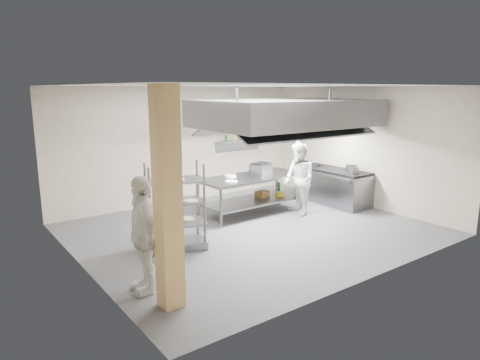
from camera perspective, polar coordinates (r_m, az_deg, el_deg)
floor at (r=9.17m, az=1.60°, el=-6.64°), size 7.00×7.00×0.00m
ceiling at (r=8.69m, az=1.72°, el=12.46°), size 7.00×7.00×0.00m
wall_back at (r=11.29m, az=-7.79°, el=4.62°), size 7.00×0.00×7.00m
wall_left at (r=7.23m, az=-20.76°, el=-0.20°), size 0.00×6.00×6.00m
wall_right at (r=11.28m, az=15.84°, el=4.27°), size 0.00×6.00×6.00m
column at (r=5.70m, az=-9.63°, el=-2.70°), size 0.30×0.30×3.00m
exhaust_hood at (r=9.85m, az=6.27°, el=8.85°), size 4.00×2.50×0.60m
hood_strip_a at (r=9.29m, az=2.10°, el=6.75°), size 1.60×0.12×0.04m
hood_strip_b at (r=10.50m, az=9.88°, el=7.19°), size 1.60×0.12×0.04m
wall_shelf at (r=12.12m, az=0.08°, el=5.23°), size 1.50×0.28×0.04m
island at (r=10.25m, az=1.57°, el=-1.97°), size 2.61×1.12×0.91m
island_worktop at (r=10.16m, az=1.58°, el=0.36°), size 2.61×1.12×0.06m
island_undershelf at (r=10.29m, az=1.56°, el=-2.80°), size 2.40×1.01×0.04m
pass_rack at (r=7.98m, az=-8.65°, el=-3.54°), size 1.22×0.91×1.62m
cooking_range at (r=11.46m, az=12.27°, el=-0.92°), size 0.80×2.00×0.84m
range_top at (r=11.37m, az=12.37°, el=1.29°), size 0.78×1.96×0.06m
chef_head at (r=8.03m, az=-9.65°, el=-2.85°), size 0.45×0.67×1.79m
chef_line at (r=10.16m, az=7.85°, el=0.10°), size 0.83×0.96×1.71m
chef_plating at (r=6.38m, az=-12.80°, el=-7.10°), size 0.59×1.08×1.75m
griddle at (r=10.48m, az=2.78°, el=1.53°), size 0.57×0.50×0.23m
wicker_basket at (r=10.59m, az=2.97°, el=-1.86°), size 0.40×0.33×0.15m
stockpot at (r=11.06m, az=14.66°, el=1.56°), size 0.29×0.29×0.20m
plate_stack at (r=8.06m, az=-8.59°, el=-5.51°), size 0.28×0.28×0.05m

